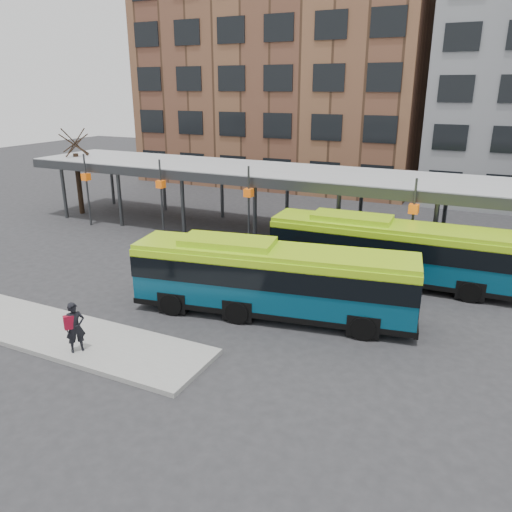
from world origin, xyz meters
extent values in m
plane|color=#28282B|center=(0.00, 0.00, 0.00)|extent=(120.00, 120.00, 0.00)
cube|color=gray|center=(-5.50, -3.00, 0.09)|extent=(14.00, 3.00, 0.18)
cube|color=#999B9E|center=(0.00, 13.00, 4.00)|extent=(40.00, 6.00, 0.35)
cube|color=#383A3D|center=(0.00, 10.00, 3.85)|extent=(40.00, 0.15, 0.55)
cylinder|color=#383A3D|center=(-18.00, 10.50, 1.90)|extent=(0.24, 0.24, 3.80)
cylinder|color=#383A3D|center=(-18.00, 15.50, 1.90)|extent=(0.24, 0.24, 3.80)
cylinder|color=#383A3D|center=(-13.00, 10.50, 1.90)|extent=(0.24, 0.24, 3.80)
cylinder|color=#383A3D|center=(-13.00, 15.50, 1.90)|extent=(0.24, 0.24, 3.80)
cylinder|color=#383A3D|center=(-8.00, 10.50, 1.90)|extent=(0.24, 0.24, 3.80)
cylinder|color=#383A3D|center=(-8.00, 15.50, 1.90)|extent=(0.24, 0.24, 3.80)
cylinder|color=#383A3D|center=(-3.00, 10.50, 1.90)|extent=(0.24, 0.24, 3.80)
cylinder|color=#383A3D|center=(-3.00, 15.50, 1.90)|extent=(0.24, 0.24, 3.80)
cylinder|color=#383A3D|center=(2.00, 10.50, 1.90)|extent=(0.24, 0.24, 3.80)
cylinder|color=#383A3D|center=(2.00, 15.50, 1.90)|extent=(0.24, 0.24, 3.80)
cylinder|color=#383A3D|center=(7.00, 10.50, 1.90)|extent=(0.24, 0.24, 3.80)
cylinder|color=#383A3D|center=(7.00, 15.50, 1.90)|extent=(0.24, 0.24, 3.80)
cylinder|color=#383A3D|center=(-15.00, 9.70, 2.40)|extent=(0.12, 0.12, 4.80)
cube|color=#DB590C|center=(-15.00, 9.70, 3.30)|extent=(0.45, 0.45, 0.45)
cylinder|color=#383A3D|center=(-9.00, 9.70, 2.40)|extent=(0.12, 0.12, 4.80)
cube|color=#DB590C|center=(-9.00, 9.70, 3.30)|extent=(0.45, 0.45, 0.45)
cylinder|color=#383A3D|center=(-3.00, 9.70, 2.40)|extent=(0.12, 0.12, 4.80)
cube|color=#DB590C|center=(-3.00, 9.70, 3.30)|extent=(0.45, 0.45, 0.45)
cylinder|color=#383A3D|center=(6.00, 9.70, 2.40)|extent=(0.12, 0.12, 4.80)
cube|color=#DB590C|center=(6.00, 9.70, 3.30)|extent=(0.45, 0.45, 0.45)
cylinder|color=black|center=(-18.00, 12.00, 2.20)|extent=(0.36, 0.36, 4.40)
cylinder|color=black|center=(-17.90, 12.00, 4.80)|extent=(0.08, 1.63, 1.59)
cylinder|color=black|center=(-18.00, 12.10, 4.80)|extent=(1.63, 0.13, 1.59)
cylinder|color=black|center=(-18.10, 11.99, 4.80)|extent=(0.15, 1.63, 1.59)
cylinder|color=black|center=(-18.00, 11.90, 4.80)|extent=(1.63, 0.10, 1.59)
cube|color=brown|center=(-10.00, 32.00, 11.00)|extent=(26.00, 14.00, 22.00)
cube|color=#073D56|center=(1.80, 2.16, 1.51)|extent=(11.57, 4.21, 2.36)
cube|color=black|center=(1.80, 2.16, 1.98)|extent=(11.63, 4.27, 0.90)
cube|color=#A0D515|center=(1.80, 2.16, 2.79)|extent=(11.55, 4.11, 0.19)
cube|color=#A0D515|center=(-0.07, 1.85, 2.98)|extent=(4.01, 2.30, 0.33)
cube|color=black|center=(1.80, 2.16, 0.44)|extent=(11.63, 4.27, 0.23)
cylinder|color=black|center=(5.71, 1.65, 0.47)|extent=(0.98, 0.44, 0.94)
cylinder|color=black|center=(5.33, 3.93, 0.47)|extent=(0.98, 0.44, 0.94)
cylinder|color=black|center=(0.87, 0.84, 0.47)|extent=(0.98, 0.44, 0.94)
cylinder|color=black|center=(0.49, 3.11, 0.47)|extent=(0.98, 0.44, 0.94)
cylinder|color=black|center=(-1.92, 0.37, 0.47)|extent=(0.98, 0.44, 0.94)
cylinder|color=black|center=(-2.31, 2.64, 0.47)|extent=(0.98, 0.44, 0.94)
cube|color=#073D56|center=(5.29, 8.05, 1.50)|extent=(11.34, 2.79, 2.34)
cube|color=black|center=(5.29, 8.05, 1.97)|extent=(11.39, 2.85, 0.89)
cube|color=#A0D515|center=(5.29, 8.05, 2.77)|extent=(11.33, 2.70, 0.19)
cube|color=#A0D515|center=(3.42, 7.97, 2.95)|extent=(3.82, 1.84, 0.33)
cube|color=black|center=(5.29, 8.05, 0.44)|extent=(11.39, 2.85, 0.23)
cylinder|color=black|center=(9.08, 7.05, 0.47)|extent=(0.95, 0.32, 0.94)
cylinder|color=black|center=(8.99, 9.34, 0.47)|extent=(0.95, 0.32, 0.94)
cylinder|color=black|center=(4.21, 6.86, 0.47)|extent=(0.95, 0.32, 0.94)
cylinder|color=black|center=(4.12, 9.14, 0.47)|extent=(0.95, 0.32, 0.94)
cylinder|color=black|center=(1.40, 6.75, 0.47)|extent=(0.95, 0.32, 0.94)
cylinder|color=black|center=(1.31, 9.03, 0.47)|extent=(0.95, 0.32, 0.94)
imported|color=black|center=(-3.01, -3.79, 1.09)|extent=(0.74, 0.79, 1.81)
cube|color=maroon|center=(-3.12, -3.93, 1.33)|extent=(0.35, 0.39, 0.48)
camera|label=1|loc=(9.30, -15.06, 8.97)|focal=35.00mm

